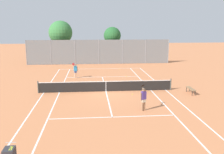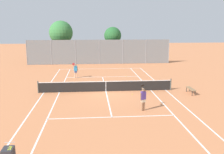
# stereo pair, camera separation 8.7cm
# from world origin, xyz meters

# --- Properties ---
(ground_plane) EXTENTS (120.00, 120.00, 0.00)m
(ground_plane) POSITION_xyz_m (0.00, 0.00, 0.00)
(ground_plane) COLOR #CC7A4C
(court_line_markings) EXTENTS (11.10, 23.90, 0.01)m
(court_line_markings) POSITION_xyz_m (0.00, 0.00, 0.00)
(court_line_markings) COLOR white
(court_line_markings) RESTS_ON ground
(tennis_net) EXTENTS (12.00, 0.10, 1.07)m
(tennis_net) POSITION_xyz_m (0.00, 0.00, 0.51)
(tennis_net) COLOR #474C47
(tennis_net) RESTS_ON ground
(player_near_side) EXTENTS (0.45, 0.88, 1.77)m
(player_near_side) POSITION_xyz_m (2.26, -5.31, 0.93)
(player_near_side) COLOR #936B4C
(player_near_side) RESTS_ON ground
(player_far_left) EXTENTS (0.57, 0.81, 1.77)m
(player_far_left) POSITION_xyz_m (-3.04, 6.09, 0.93)
(player_far_left) COLOR #D8A884
(player_far_left) RESTS_ON ground
(loose_tennis_ball_0) EXTENTS (0.07, 0.07, 0.07)m
(loose_tennis_ball_0) POSITION_xyz_m (2.79, 6.39, 0.03)
(loose_tennis_ball_0) COLOR #D1DB33
(loose_tennis_ball_0) RESTS_ON ground
(loose_tennis_ball_1) EXTENTS (0.07, 0.07, 0.07)m
(loose_tennis_ball_1) POSITION_xyz_m (2.56, 11.36, 0.03)
(loose_tennis_ball_1) COLOR #D1DB33
(loose_tennis_ball_1) RESTS_ON ground
(loose_tennis_ball_2) EXTENTS (0.07, 0.07, 0.07)m
(loose_tennis_ball_2) POSITION_xyz_m (2.20, -1.27, 0.03)
(loose_tennis_ball_2) COLOR #D1DB33
(loose_tennis_ball_2) RESTS_ON ground
(loose_tennis_ball_3) EXTENTS (0.07, 0.07, 0.07)m
(loose_tennis_ball_3) POSITION_xyz_m (3.87, -0.60, 0.03)
(loose_tennis_ball_3) COLOR #D1DB33
(loose_tennis_ball_3) RESTS_ON ground
(courtside_bench) EXTENTS (0.36, 1.50, 0.47)m
(courtside_bench) POSITION_xyz_m (7.31, -1.35, 0.41)
(courtside_bench) COLOR olive
(courtside_bench) RESTS_ON ground
(back_fence) EXTENTS (21.63, 0.08, 3.70)m
(back_fence) POSITION_xyz_m (0.00, 16.14, 1.85)
(back_fence) COLOR gray
(back_fence) RESTS_ON ground
(tree_behind_left) EXTENTS (3.73, 3.73, 6.54)m
(tree_behind_left) POSITION_xyz_m (-6.01, 18.97, 4.60)
(tree_behind_left) COLOR brown
(tree_behind_left) RESTS_ON ground
(tree_behind_right) EXTENTS (2.70, 2.70, 5.57)m
(tree_behind_right) POSITION_xyz_m (2.19, 17.81, 4.11)
(tree_behind_right) COLOR brown
(tree_behind_right) RESTS_ON ground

